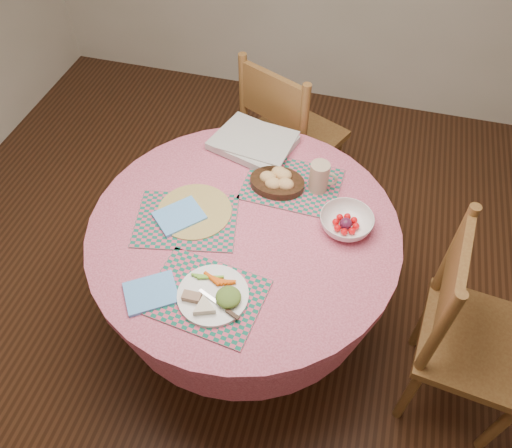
% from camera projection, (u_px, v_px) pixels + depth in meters
% --- Properties ---
extents(ground, '(4.00, 4.00, 0.00)m').
position_uv_depth(ground, '(247.00, 320.00, 2.54)').
color(ground, '#331C0F').
rests_on(ground, ground).
extents(dining_table, '(1.24, 1.24, 0.75)m').
position_uv_depth(dining_table, '(245.00, 256.00, 2.12)').
color(dining_table, '#D66383').
rests_on(dining_table, ground).
extents(chair_right, '(0.49, 0.51, 0.99)m').
position_uv_depth(chair_right, '(467.00, 333.00, 1.92)').
color(chair_right, brown).
rests_on(chair_right, ground).
extents(chair_back, '(0.60, 0.59, 0.99)m').
position_uv_depth(chair_back, '(288.00, 135.00, 2.68)').
color(chair_back, brown).
rests_on(chair_back, ground).
extents(placemat_front, '(0.43, 0.35, 0.01)m').
position_uv_depth(placemat_front, '(205.00, 296.00, 1.76)').
color(placemat_front, '#11644F').
rests_on(placemat_front, dining_table).
extents(placemat_left, '(0.45, 0.37, 0.01)m').
position_uv_depth(placemat_left, '(186.00, 220.00, 1.98)').
color(placemat_left, '#11644F').
rests_on(placemat_left, dining_table).
extents(placemat_back, '(0.41, 0.31, 0.01)m').
position_uv_depth(placemat_back, '(292.00, 184.00, 2.11)').
color(placemat_back, '#11644F').
rests_on(placemat_back, dining_table).
extents(wicker_trivet, '(0.30, 0.30, 0.01)m').
position_uv_depth(wicker_trivet, '(195.00, 211.00, 2.01)').
color(wicker_trivet, '#A38746').
rests_on(wicker_trivet, dining_table).
extents(napkin_near, '(0.23, 0.22, 0.01)m').
position_uv_depth(napkin_near, '(151.00, 293.00, 1.76)').
color(napkin_near, '#63ACFF').
rests_on(napkin_near, dining_table).
extents(napkin_far, '(0.22, 0.23, 0.01)m').
position_uv_depth(napkin_far, '(179.00, 216.00, 1.98)').
color(napkin_far, '#63ACFF').
rests_on(napkin_far, placemat_left).
extents(dinner_plate, '(0.25, 0.25, 0.05)m').
position_uv_depth(dinner_plate, '(214.00, 296.00, 1.74)').
color(dinner_plate, white).
rests_on(dinner_plate, placemat_front).
extents(bread_bowl, '(0.23, 0.23, 0.08)m').
position_uv_depth(bread_bowl, '(277.00, 181.00, 2.08)').
color(bread_bowl, black).
rests_on(bread_bowl, placemat_back).
extents(latte_mug, '(0.12, 0.08, 0.13)m').
position_uv_depth(latte_mug, '(320.00, 177.00, 2.04)').
color(latte_mug, tan).
rests_on(latte_mug, placemat_back).
extents(fruit_bowl, '(0.27, 0.27, 0.07)m').
position_uv_depth(fruit_bowl, '(346.00, 223.00, 1.94)').
color(fruit_bowl, white).
rests_on(fruit_bowl, dining_table).
extents(newspaper_stack, '(0.40, 0.36, 0.04)m').
position_uv_depth(newspaper_stack, '(254.00, 142.00, 2.25)').
color(newspaper_stack, silver).
rests_on(newspaper_stack, dining_table).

